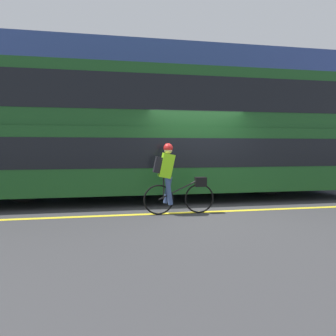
# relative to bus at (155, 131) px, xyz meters

# --- Properties ---
(ground_plane) EXTENTS (80.00, 80.00, 0.00)m
(ground_plane) POSITION_rel_bus_xyz_m (0.99, -1.77, -2.04)
(ground_plane) COLOR #38383A
(road_center_line) EXTENTS (50.00, 0.14, 0.01)m
(road_center_line) POSITION_rel_bus_xyz_m (0.99, -1.94, -2.03)
(road_center_line) COLOR yellow
(road_center_line) RESTS_ON ground_plane
(sidewalk_curb) EXTENTS (60.00, 1.80, 0.15)m
(sidewalk_curb) POSITION_rel_bus_xyz_m (0.99, 2.87, -1.96)
(sidewalk_curb) COLOR #A8A399
(sidewalk_curb) RESTS_ON ground_plane
(building_facade) EXTENTS (60.00, 0.30, 6.24)m
(building_facade) POSITION_rel_bus_xyz_m (0.99, 3.92, 1.08)
(building_facade) COLOR #33478C
(building_facade) RESTS_ON ground_plane
(bus) EXTENTS (11.99, 2.54, 3.65)m
(bus) POSITION_rel_bus_xyz_m (0.00, 0.00, 0.00)
(bus) COLOR black
(bus) RESTS_ON ground_plane
(cyclist_on_bike) EXTENTS (1.65, 0.32, 1.63)m
(cyclist_on_bike) POSITION_rel_bus_xyz_m (0.17, -2.02, -1.16)
(cyclist_on_bike) COLOR black
(cyclist_on_bike) RESTS_ON ground_plane
(street_sign_post) EXTENTS (0.36, 0.09, 2.52)m
(street_sign_post) POSITION_rel_bus_xyz_m (6.59, 2.77, -0.48)
(street_sign_post) COLOR #59595B
(street_sign_post) RESTS_ON sidewalk_curb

